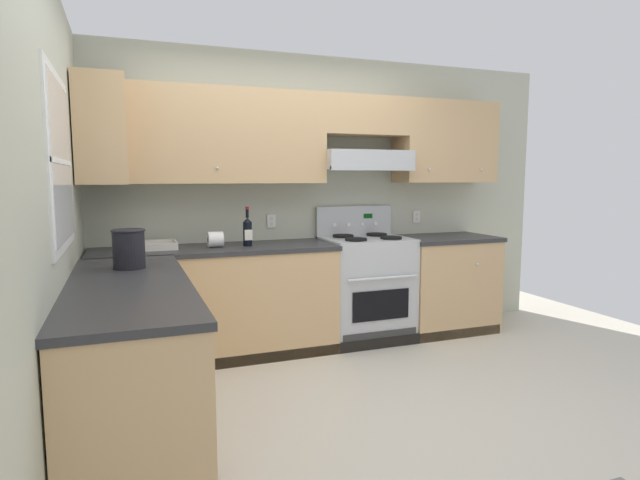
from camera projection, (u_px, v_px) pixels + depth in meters
The scene contains 10 objects.
ground_plane at pixel (341, 407), 3.36m from camera, with size 7.04×7.04×0.00m, color beige.
wall_back at pixel (317, 176), 4.74m from camera, with size 4.68×0.57×2.55m.
wall_left at pixel (57, 201), 2.85m from camera, with size 0.47×4.00×2.55m.
counter_back_run at pixel (298, 296), 4.50m from camera, with size 3.60×0.65×0.91m.
counter_left_run at pixel (133, 364), 2.86m from camera, with size 0.63×1.91×0.91m.
stove at pixel (366, 287), 4.73m from camera, with size 0.76×0.62×1.20m.
wine_bottle at pixel (248, 231), 4.27m from camera, with size 0.07×0.08×0.32m.
bowl at pixel (155, 247), 4.10m from camera, with size 0.33×0.28×0.06m.
bucket at pixel (129, 248), 3.21m from camera, with size 0.20×0.20×0.24m.
paper_towel_roll at pixel (215, 239), 4.19m from camera, with size 0.12×0.13×0.13m.
Camera 1 is at (-1.25, -2.95, 1.47)m, focal length 29.32 mm.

